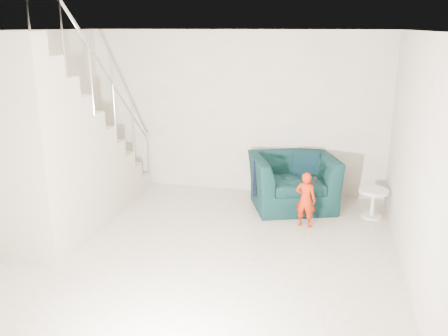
{
  "coord_description": "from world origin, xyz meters",
  "views": [
    {
      "loc": [
        1.56,
        -4.97,
        2.75
      ],
      "look_at": [
        0.15,
        1.2,
        0.85
      ],
      "focal_mm": 38.0,
      "sensor_mm": 36.0,
      "label": 1
    }
  ],
  "objects": [
    {
      "name": "phone",
      "position": [
        1.41,
        1.35,
        0.7
      ],
      "size": [
        0.04,
        0.05,
        0.1
      ],
      "primitive_type": "cube",
      "rotation": [
        0.0,
        0.0,
        -0.43
      ],
      "color": "black",
      "rests_on": "toddler"
    },
    {
      "name": "side_table",
      "position": [
        2.25,
        1.96,
        0.29
      ],
      "size": [
        0.44,
        0.44,
        0.44
      ],
      "color": "silver",
      "rests_on": "floor"
    },
    {
      "name": "staircase",
      "position": [
        -2.0,
        0.55,
        0.95
      ],
      "size": [
        1.02,
        3.03,
        3.62
      ],
      "color": "#ADA089",
      "rests_on": "floor"
    },
    {
      "name": "front_wall",
      "position": [
        0.0,
        -2.75,
        1.35
      ],
      "size": [
        5.0,
        0.0,
        5.0
      ],
      "primitive_type": "plane",
      "rotation": [
        -1.57,
        0.0,
        0.0
      ],
      "color": "#A69887",
      "rests_on": "floor"
    },
    {
      "name": "floor",
      "position": [
        0.0,
        0.0,
        0.0
      ],
      "size": [
        5.5,
        5.5,
        0.0
      ],
      "primitive_type": "plane",
      "color": "gray",
      "rests_on": "ground"
    },
    {
      "name": "right_wall",
      "position": [
        2.5,
        0.0,
        1.35
      ],
      "size": [
        0.0,
        5.5,
        5.5
      ],
      "primitive_type": "plane",
      "rotation": [
        1.57,
        0.0,
        -1.57
      ],
      "color": "#A69887",
      "rests_on": "floor"
    },
    {
      "name": "cushion",
      "position": [
        1.22,
        2.43,
        0.65
      ],
      "size": [
        0.41,
        0.2,
        0.41
      ],
      "primitive_type": "cube",
      "rotation": [
        0.21,
        0.0,
        0.0
      ],
      "color": "black",
      "rests_on": "armchair"
    },
    {
      "name": "armchair",
      "position": [
        1.04,
        2.15,
        0.41
      ],
      "size": [
        1.56,
        1.47,
        0.82
      ],
      "primitive_type": "imported",
      "rotation": [
        0.0,
        0.0,
        0.35
      ],
      "color": "black",
      "rests_on": "floor"
    },
    {
      "name": "toddler",
      "position": [
        1.29,
        1.39,
        0.4
      ],
      "size": [
        0.32,
        0.24,
        0.8
      ],
      "primitive_type": "imported",
      "rotation": [
        0.0,
        0.0,
        2.95
      ],
      "color": "#910407",
      "rests_on": "floor"
    },
    {
      "name": "throw",
      "position": [
        0.49,
        2.07,
        0.52
      ],
      "size": [
        0.05,
        0.5,
        0.56
      ],
      "primitive_type": "cube",
      "color": "black",
      "rests_on": "armchair"
    },
    {
      "name": "back_wall",
      "position": [
        0.0,
        2.75,
        1.35
      ],
      "size": [
        5.0,
        0.0,
        5.0
      ],
      "primitive_type": "plane",
      "rotation": [
        1.57,
        0.0,
        0.0
      ],
      "color": "#A69887",
      "rests_on": "floor"
    },
    {
      "name": "ceiling",
      "position": [
        0.0,
        0.0,
        2.7
      ],
      "size": [
        5.5,
        5.5,
        0.0
      ],
      "primitive_type": "plane",
      "rotation": [
        3.14,
        0.0,
        0.0
      ],
      "color": "silver",
      "rests_on": "back_wall"
    }
  ]
}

